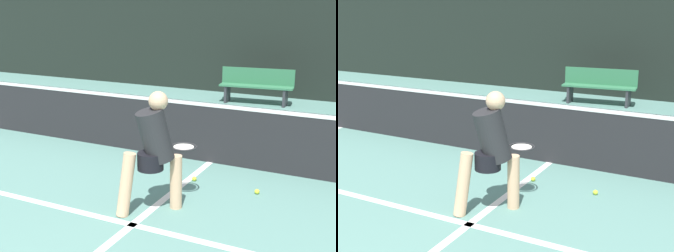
{
  "view_description": "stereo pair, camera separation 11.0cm",
  "coord_description": "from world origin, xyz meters",
  "views": [
    {
      "loc": [
        2.52,
        -0.43,
        2.46
      ],
      "look_at": [
        0.01,
        4.57,
        0.95
      ],
      "focal_mm": 50.0,
      "sensor_mm": 36.0,
      "label": 1
    },
    {
      "loc": [
        2.62,
        -0.38,
        2.46
      ],
      "look_at": [
        0.01,
        4.57,
        0.95
      ],
      "focal_mm": 50.0,
      "sensor_mm": 36.0,
      "label": 2
    }
  ],
  "objects": [
    {
      "name": "court_service_line",
      "position": [
        0.0,
        3.69,
        0.0
      ],
      "size": [
        8.25,
        0.1,
        0.01
      ],
      "primitive_type": "cube",
      "color": "white",
      "rests_on": "ground"
    },
    {
      "name": "court_center_mark",
      "position": [
        0.0,
        4.18,
        0.0
      ],
      "size": [
        0.1,
        3.75,
        0.01
      ],
      "primitive_type": "cube",
      "color": "white",
      "rests_on": "ground"
    },
    {
      "name": "net",
      "position": [
        0.0,
        6.06,
        0.51
      ],
      "size": [
        11.09,
        0.09,
        1.07
      ],
      "color": "slate",
      "rests_on": "ground"
    },
    {
      "name": "fence_back",
      "position": [
        0.0,
        11.66,
        1.81
      ],
      "size": [
        24.0,
        0.06,
        3.62
      ],
      "color": "black",
      "rests_on": "ground"
    },
    {
      "name": "player_practicing",
      "position": [
        0.05,
        4.14,
        0.79
      ],
      "size": [
        0.77,
        1.14,
        1.47
      ],
      "rotation": [
        0.0,
        0.0,
        0.8
      ],
      "color": "#DBAD84",
      "rests_on": "ground"
    },
    {
      "name": "tennis_ball_scattered_6",
      "position": [
        0.09,
        5.23,
        0.03
      ],
      "size": [
        0.07,
        0.07,
        0.07
      ],
      "primitive_type": "sphere",
      "color": "#D1E033",
      "rests_on": "ground"
    },
    {
      "name": "tennis_ball_scattered_7",
      "position": [
        1.01,
        5.18,
        0.03
      ],
      "size": [
        0.07,
        0.07,
        0.07
      ],
      "primitive_type": "sphere",
      "color": "#D1E033",
      "rests_on": "ground"
    },
    {
      "name": "tennis_ball_scattered_9",
      "position": [
        -0.21,
        5.2,
        0.03
      ],
      "size": [
        0.07,
        0.07,
        0.07
      ],
      "primitive_type": "sphere",
      "color": "#D1E033",
      "rests_on": "ground"
    },
    {
      "name": "courtside_bench",
      "position": [
        -0.59,
        10.58,
        0.47
      ],
      "size": [
        1.8,
        0.56,
        0.86
      ],
      "rotation": [
        0.0,
        0.0,
        0.1
      ],
      "color": "#33724C",
      "rests_on": "ground"
    }
  ]
}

